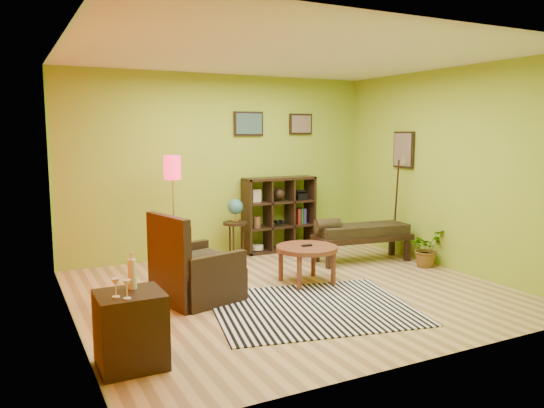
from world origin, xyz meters
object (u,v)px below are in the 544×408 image
cube_shelf (280,214)px  potted_plant (426,252)px  bench (360,233)px  globe_table (235,213)px  coffee_table (307,251)px  armchair (193,274)px  side_cabinet (131,329)px  floor_lamp (173,178)px

cube_shelf → potted_plant: (1.39, -1.87, -0.39)m
bench → globe_table: bearing=146.7°
coffee_table → armchair: (-1.52, -0.01, -0.11)m
globe_table → cube_shelf: size_ratio=0.77×
side_cabinet → potted_plant: side_cabinet is taller
armchair → side_cabinet: bearing=-125.5°
armchair → floor_lamp: (0.18, 1.35, 0.99)m
cube_shelf → floor_lamp: bearing=-165.9°
side_cabinet → potted_plant: 4.71m
coffee_table → cube_shelf: (0.58, 1.82, 0.19)m
armchair → floor_lamp: 1.68m
cube_shelf → side_cabinet: bearing=-133.7°
armchair → side_cabinet: 1.76m
armchair → floor_lamp: size_ratio=0.63×
floor_lamp → bench: (2.62, -0.73, -0.87)m
cube_shelf → bench: bearing=-59.8°
cube_shelf → bench: cube_shelf is taller
coffee_table → floor_lamp: floor_lamp is taller
potted_plant → armchair: bearing=179.3°
coffee_table → cube_shelf: size_ratio=0.65×
coffee_table → side_cabinet: 2.92m
globe_table → cube_shelf: cube_shelf is taller
armchair → potted_plant: size_ratio=1.90×
globe_table → potted_plant: globe_table is taller
bench → floor_lamp: bearing=164.4°
floor_lamp → coffee_table: bearing=-45.0°
armchair → floor_lamp: floor_lamp is taller
coffee_table → bench: bearing=25.4°
coffee_table → globe_table: 1.69m
floor_lamp → cube_shelf: bearing=14.1°
coffee_table → armchair: bearing=-179.7°
globe_table → coffee_table: bearing=-80.1°
armchair → bench: 2.87m
coffee_table → cube_shelf: cube_shelf is taller
cube_shelf → globe_table: bearing=-168.3°
coffee_table → armchair: armchair is taller
armchair → cube_shelf: size_ratio=0.85×
floor_lamp → globe_table: floor_lamp is taller
globe_table → potted_plant: size_ratio=1.71×
bench → coffee_table: bearing=-154.6°
armchair → cube_shelf: cube_shelf is taller
side_cabinet → globe_table: (2.25, 3.08, 0.38)m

